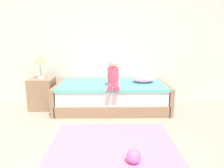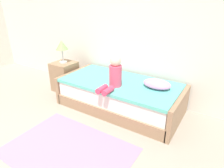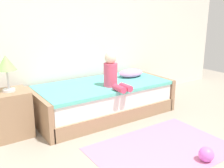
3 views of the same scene
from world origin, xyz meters
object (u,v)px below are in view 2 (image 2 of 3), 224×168
at_px(table_lamp, 62,46).
at_px(nightstand, 65,76).
at_px(pillow, 157,84).
at_px(child_figure, 114,75).
at_px(bed, 120,95).

bearing_deg(table_lamp, nightstand, 180.00).
xyz_separation_m(table_lamp, pillow, (1.96, 0.06, -0.37)).
bearing_deg(nightstand, child_figure, -10.90).
relative_size(bed, nightstand, 3.52).
relative_size(bed, child_figure, 4.14).
bearing_deg(nightstand, bed, -1.51).
relative_size(bed, pillow, 4.80).
relative_size(child_figure, pillow, 1.16).
bearing_deg(pillow, child_figure, -151.06).
distance_m(nightstand, pillow, 1.98).
bearing_deg(table_lamp, bed, -1.51).
xyz_separation_m(bed, pillow, (0.61, 0.10, 0.32)).
relative_size(table_lamp, child_figure, 0.88).
bearing_deg(nightstand, table_lamp, 0.00).
height_order(table_lamp, child_figure, table_lamp).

